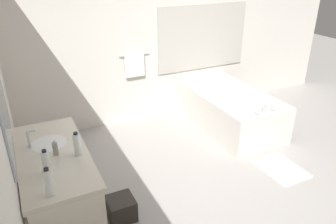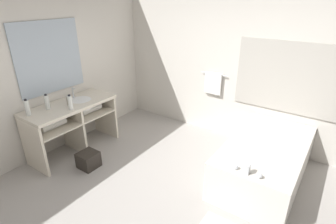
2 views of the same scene
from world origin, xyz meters
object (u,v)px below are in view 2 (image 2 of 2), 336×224
soap_dispenser (68,101)px  waste_bin (88,160)px  bathtub (265,159)px  water_bottle_3 (70,103)px  water_bottle_1 (27,108)px  water_bottle_2 (47,102)px

soap_dispenser → waste_bin: (0.54, -0.17, -0.80)m
bathtub → water_bottle_3: water_bottle_3 is taller
water_bottle_1 → bathtub: bearing=29.4°
water_bottle_3 → soap_dispenser: (-0.19, 0.09, -0.05)m
water_bottle_1 → water_bottle_3: (0.32, 0.48, -0.01)m
soap_dispenser → bathtub: bearing=21.1°
water_bottle_3 → waste_bin: water_bottle_3 is taller
waste_bin → bathtub: bearing=28.8°
bathtub → water_bottle_2: bearing=-154.9°
water_bottle_3 → bathtub: bearing=24.1°
bathtub → water_bottle_1: water_bottle_1 is taller
water_bottle_3 → water_bottle_1: bearing=-123.4°
bathtub → water_bottle_2: size_ratio=7.53×
water_bottle_1 → waste_bin: water_bottle_1 is taller
bathtub → water_bottle_3: bearing=-155.9°
water_bottle_2 → water_bottle_3: water_bottle_2 is taller
bathtub → water_bottle_3: (-2.63, -1.18, 0.65)m
water_bottle_3 → soap_dispenser: 0.21m
bathtub → waste_bin: size_ratio=6.48×
soap_dispenser → waste_bin: bearing=-17.5°
water_bottle_2 → water_bottle_3: bearing=32.5°
bathtub → water_bottle_2: water_bottle_2 is taller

